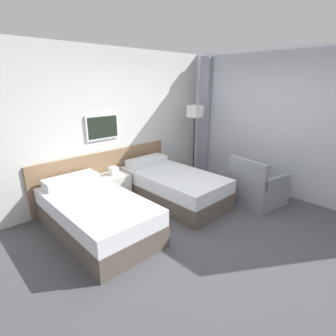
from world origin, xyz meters
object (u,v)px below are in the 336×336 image
(nightstand, at_px, (115,187))
(bed_near_door, at_px, (96,214))
(bed_near_window, at_px, (172,186))
(armchair, at_px, (256,188))
(floor_lamp, at_px, (195,117))

(nightstand, bearing_deg, bed_near_door, -137.61)
(nightstand, bearing_deg, bed_near_window, -42.39)
(nightstand, xyz_separation_m, armchair, (1.83, -1.83, 0.01))
(bed_near_door, relative_size, nightstand, 3.01)
(nightstand, relative_size, floor_lamp, 0.40)
(bed_near_door, height_order, floor_lamp, floor_lamp)
(bed_near_door, height_order, armchair, armchair)
(bed_near_window, xyz_separation_m, armchair, (1.04, -1.12, -0.00))
(bed_near_door, bearing_deg, bed_near_window, 0.00)
(bed_near_door, height_order, bed_near_window, same)
(bed_near_window, distance_m, armchair, 1.53)
(bed_near_window, bearing_deg, armchair, -47.07)
(bed_near_door, distance_m, floor_lamp, 3.03)
(nightstand, distance_m, floor_lamp, 2.29)
(bed_near_door, relative_size, bed_near_window, 1.00)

